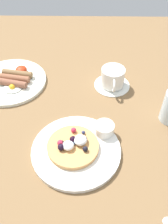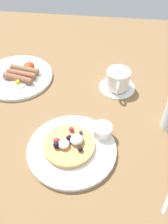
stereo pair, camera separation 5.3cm
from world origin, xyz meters
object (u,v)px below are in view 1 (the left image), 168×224
at_px(coffee_saucer, 112,85).
at_px(coffee_cup, 113,77).
at_px(breakfast_plate, 10,81).
at_px(pancake_plate, 76,150).
at_px(syrup_ramekin, 104,129).

height_order(coffee_saucer, coffee_cup, coffee_cup).
bearing_deg(breakfast_plate, pancake_plate, -50.00).
bearing_deg(breakfast_plate, syrup_ramekin, -35.62).
height_order(pancake_plate, syrup_ramekin, syrup_ramekin).
xyz_separation_m(pancake_plate, coffee_cup, (0.12, 0.28, 0.03)).
relative_size(breakfast_plate, coffee_saucer, 2.06).
height_order(breakfast_plate, coffee_saucer, breakfast_plate).
height_order(syrup_ramekin, breakfast_plate, syrup_ramekin).
xyz_separation_m(syrup_ramekin, coffee_cup, (0.04, 0.22, 0.01)).
bearing_deg(coffee_cup, pancake_plate, -112.31).
bearing_deg(pancake_plate, syrup_ramekin, 37.85).
bearing_deg(syrup_ramekin, coffee_cup, 80.46).
distance_m(pancake_plate, coffee_saucer, 0.31).
distance_m(coffee_saucer, coffee_cup, 0.04).
height_order(syrup_ramekin, coffee_cup, coffee_cup).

